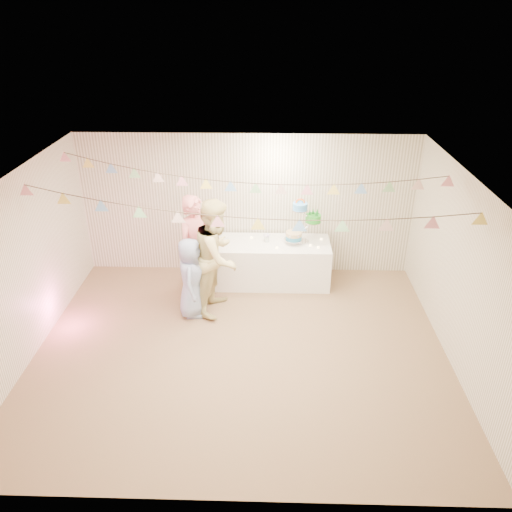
{
  "coord_description": "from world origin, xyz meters",
  "views": [
    {
      "loc": [
        0.39,
        -5.9,
        4.61
      ],
      "look_at": [
        0.2,
        0.8,
        1.15
      ],
      "focal_mm": 35.0,
      "sensor_mm": 36.0,
      "label": 1
    }
  ],
  "objects_px": {
    "person_adult_b": "(217,256)",
    "person_child": "(191,278)",
    "person_adult_a": "(197,248)",
    "cake_stand": "(303,224)",
    "table": "(271,262)"
  },
  "relations": [
    {
      "from": "table",
      "to": "person_adult_b",
      "type": "height_order",
      "value": "person_adult_b"
    },
    {
      "from": "cake_stand",
      "to": "table",
      "type": "bearing_deg",
      "value": -174.81
    },
    {
      "from": "person_adult_b",
      "to": "cake_stand",
      "type": "bearing_deg",
      "value": -42.82
    },
    {
      "from": "table",
      "to": "cake_stand",
      "type": "xyz_separation_m",
      "value": [
        0.55,
        0.05,
        0.74
      ]
    },
    {
      "from": "table",
      "to": "person_adult_b",
      "type": "xyz_separation_m",
      "value": [
        -0.86,
        -0.89,
        0.57
      ]
    },
    {
      "from": "person_adult_a",
      "to": "person_child",
      "type": "xyz_separation_m",
      "value": [
        -0.03,
        -0.55,
        -0.25
      ]
    },
    {
      "from": "cake_stand",
      "to": "person_adult_b",
      "type": "xyz_separation_m",
      "value": [
        -1.41,
        -0.94,
        -0.17
      ]
    },
    {
      "from": "table",
      "to": "cake_stand",
      "type": "height_order",
      "value": "cake_stand"
    },
    {
      "from": "person_child",
      "to": "person_adult_a",
      "type": "bearing_deg",
      "value": -3.92
    },
    {
      "from": "table",
      "to": "person_adult_a",
      "type": "height_order",
      "value": "person_adult_a"
    },
    {
      "from": "cake_stand",
      "to": "person_adult_a",
      "type": "xyz_separation_m",
      "value": [
        -1.79,
        -0.59,
        -0.21
      ]
    },
    {
      "from": "person_adult_b",
      "to": "person_child",
      "type": "relative_size",
      "value": 1.43
    },
    {
      "from": "person_adult_b",
      "to": "table",
      "type": "bearing_deg",
      "value": -30.48
    },
    {
      "from": "table",
      "to": "person_child",
      "type": "height_order",
      "value": "person_child"
    },
    {
      "from": "cake_stand",
      "to": "person_adult_a",
      "type": "height_order",
      "value": "person_adult_a"
    }
  ]
}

